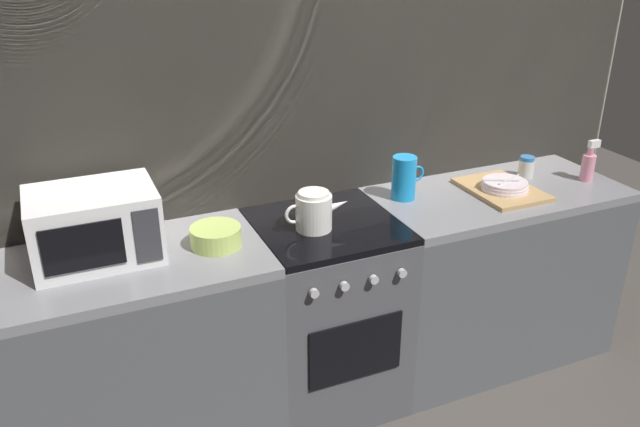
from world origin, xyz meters
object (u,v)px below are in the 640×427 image
pitcher (404,178)px  spice_jar (526,167)px  spray_bottle (588,165)px  dish_pile (503,188)px  stove_unit (326,313)px  mixing_bowl (216,236)px  kettle (314,211)px  microwave (94,225)px

pitcher → spice_jar: pitcher is taller
spray_bottle → dish_pile: bearing=175.6°
stove_unit → mixing_bowl: 0.69m
kettle → mixing_bowl: size_ratio=1.42×
pitcher → dish_pile: size_ratio=0.50×
kettle → dish_pile: size_ratio=0.71×
kettle → dish_pile: 0.97m
mixing_bowl → spray_bottle: (1.85, -0.04, 0.04)m
stove_unit → spice_jar: size_ratio=8.57×
kettle → spray_bottle: (1.44, -0.03, -0.00)m
stove_unit → pitcher: size_ratio=4.50×
stove_unit → kettle: size_ratio=3.16×
stove_unit → spray_bottle: (1.37, -0.06, 0.53)m
pitcher → kettle: bearing=-164.8°
dish_pile → kettle: bearing=-179.5°
pitcher → spice_jar: size_ratio=1.90×
microwave → dish_pile: microwave is taller
dish_pile → spray_bottle: size_ratio=1.97×
spice_jar → spray_bottle: bearing=-33.1°
microwave → spray_bottle: 2.29m
kettle → spice_jar: (1.20, 0.13, -0.03)m
spray_bottle → mixing_bowl: bearing=178.6°
dish_pile → spice_jar: spice_jar is taller
mixing_bowl → pitcher: 0.93m
dish_pile → spray_bottle: bearing=-4.4°
stove_unit → mixing_bowl: (-0.48, -0.01, 0.49)m
stove_unit → mixing_bowl: bearing=-178.3°
kettle → pitcher: (0.50, 0.14, 0.02)m
mixing_bowl → spice_jar: (1.61, 0.11, 0.01)m
mixing_bowl → pitcher: (0.92, 0.12, 0.06)m
spray_bottle → microwave: bearing=176.8°
stove_unit → kettle: kettle is taller
pitcher → mixing_bowl: bearing=-172.4°
mixing_bowl → kettle: bearing=-2.1°
kettle → mixing_bowl: bearing=177.9°
stove_unit → microwave: size_ratio=1.96×
microwave → kettle: bearing=-6.8°
pitcher → spray_bottle: spray_bottle is taller
kettle → spray_bottle: spray_bottle is taller
pitcher → dish_pile: pitcher is taller
microwave → dish_pile: size_ratio=1.15×
mixing_bowl → stove_unit: bearing=1.7°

